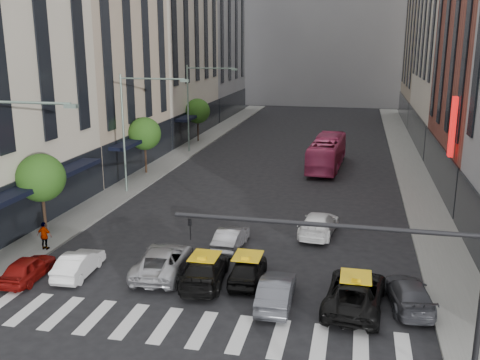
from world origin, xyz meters
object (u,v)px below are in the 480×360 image
Objects in this scene: car_white_front at (79,264)px; taxi_center at (248,269)px; taxi_left at (205,270)px; bus at (327,153)px; streetlamp_mid at (134,118)px; pedestrian_far at (45,236)px; streetlamp_far at (197,97)px; car_red at (28,268)px.

taxi_center is (8.51, 1.13, 0.04)m from car_white_front.
bus is at bearing -104.92° from taxi_left.
car_white_front is at bearing 6.08° from taxi_center.
streetlamp_mid reaches higher than taxi_center.
streetlamp_mid is at bearing 44.12° from bus.
taxi_center is 2.43× the size of pedestrian_far.
streetlamp_mid reaches higher than bus.
car_white_front is 4.18m from pedestrian_far.
streetlamp_far is 0.85× the size of bus.
pedestrian_far is at bearing -91.66° from streetlamp_mid.
car_white_front is 8.58m from taxi_center.
taxi_center is at bearing -175.68° from car_white_front.
car_white_front is at bearing 148.57° from pedestrian_far.
taxi_left is at bearing -56.13° from streetlamp_mid.
car_red is at bearing 4.47° from taxi_left.
streetlamp_far reaches higher than car_white_front.
pedestrian_far is (-0.36, -28.31, -4.96)m from streetlamp_far.
pedestrian_far is (-1.20, 3.45, 0.33)m from car_red.
streetlamp_mid is 16.65m from car_red.
streetlamp_far is 32.19m from taxi_center.
taxi_center is (11.55, -13.59, -5.24)m from streetlamp_mid.
bus reaches higher than pedestrian_far.
streetlamp_far is at bearing -86.83° from pedestrian_far.
streetlamp_far is 32.22m from car_red.
taxi_left is (6.50, 0.50, 0.08)m from car_white_front.
taxi_left reaches higher than taxi_center.
taxi_left is at bearing 16.08° from taxi_center.
car_white_front is at bearing -84.34° from streetlamp_far.
taxi_left reaches higher than car_red.
streetlamp_far is 15.12m from bus.
bus is 6.61× the size of pedestrian_far.
car_red is at bearing 113.05° from pedestrian_far.
streetlamp_far is at bearing -70.19° from taxi_center.
car_red is 3.67m from pedestrian_far.
streetlamp_far reaches higher than taxi_left.
taxi_left is 3.01× the size of pedestrian_far.
car_red is 0.75× the size of taxi_left.
car_white_front is 0.78× the size of taxi_left.
pedestrian_far is (-11.91, 1.28, 0.29)m from taxi_center.
taxi_center is 25.50m from bus.
taxi_left is 0.45× the size of bus.
bus is (12.98, 27.57, 0.85)m from car_red.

